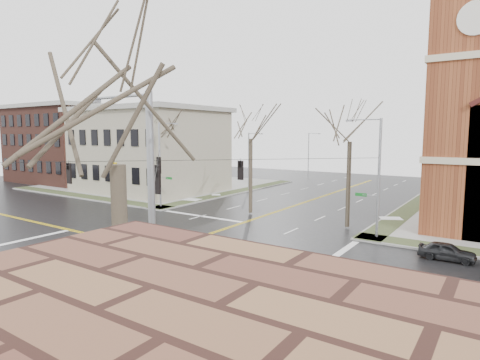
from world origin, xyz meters
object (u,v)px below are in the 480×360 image
Objects in this scene: signal_pole_nw at (161,162)px; tree_nw_far at (164,133)px; streetlight_north_b at (309,153)px; parked_car_a at (447,251)px; cargo_van at (122,260)px; signal_pole_ne at (377,174)px; tree_nw_near at (251,134)px; tree_ne at (350,136)px; tree_se at (117,143)px; signal_pole_se at (148,243)px; streetlight_north_a at (250,159)px.

tree_nw_far is at bearing 128.95° from signal_pole_nw.
parked_car_a is (27.30, -39.28, -3.89)m from streetlight_north_b.
signal_pole_ne is at bearing 62.97° from cargo_van.
tree_ne is at bearing -2.70° from tree_nw_near.
signal_pole_nw is 0.84× the size of tree_se.
tree_ne is at bearing -1.32° from tree_nw_far.
parked_car_a is at bearing 75.24° from signal_pole_se.
signal_pole_se is 11.27m from cargo_van.
signal_pole_nw is at bearing 82.85° from parked_car_a.
tree_nw_far reaches higher than tree_ne.
streetlight_north_b is 0.72× the size of tree_nw_far.
signal_pole_se is 0.84× the size of tree_se.
streetlight_north_a is 0.74× the size of tree_se.
streetlight_north_b is at bearing 90.00° from streetlight_north_a.
signal_pole_ne and signal_pole_se have the same top height.
streetlight_north_b is 34.24m from tree_nw_far.
streetlight_north_b is 65.50m from tree_se.
parked_car_a is at bearing -30.67° from tree_ne.
signal_pole_nw is 4.53m from tree_nw_far.
tree_se is at bearing 167.35° from parked_car_a.
tree_ne is at bearing -37.04° from streetlight_north_a.
signal_pole_nw is 22.22m from cargo_van.
streetlight_north_a reaches higher than cargo_van.
signal_pole_nw is at bearing 133.67° from tree_se.
streetlight_north_a is (-21.97, 39.50, -0.48)m from signal_pole_se.
signal_pole_ne is 25.04m from tree_nw_far.
cargo_van is at bearing 133.70° from parked_car_a.
tree_nw_near reaches higher than streetlight_north_a.
tree_nw_far is at bearing 78.44° from parked_car_a.
signal_pole_se is 28.76m from tree_nw_near.
signal_pole_ne is 4.53m from tree_ne.
tree_se reaches higher than signal_pole_nw.
tree_se is (25.70, -27.31, -0.26)m from tree_nw_far.
tree_nw_far reaches higher than parked_car_a.
signal_pole_se is (0.00, -23.00, 0.00)m from signal_pole_ne.
signal_pole_se is at bearing -45.97° from tree_nw_far.
tree_nw_near reaches higher than signal_pole_se.
cargo_van is at bearing -76.04° from streetlight_north_b.
streetlight_north_a is 0.73× the size of tree_nw_near.
signal_pole_nw is at bearing 129.76° from cargo_van.
signal_pole_ne is at bearing -58.95° from streetlight_north_b.
signal_pole_nw is 34.34m from tree_se.
tree_ne is (19.14, -34.44, 3.34)m from streetlight_north_b.
signal_pole_ne reaches higher than parked_car_a.
tree_se reaches higher than signal_pole_se.
tree_ne is 1.00× the size of tree_se.
cargo_van is at bearing -107.20° from tree_ne.
cargo_van is (-8.71, 6.11, -3.73)m from signal_pole_se.
signal_pole_ne is 1.12× the size of streetlight_north_b.
tree_se is (22.96, -61.25, 3.33)m from streetlight_north_b.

